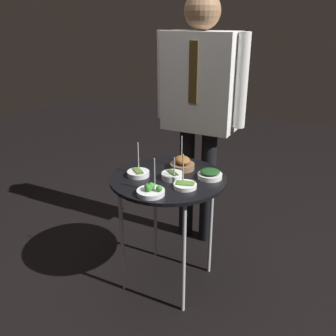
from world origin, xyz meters
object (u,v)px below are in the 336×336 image
bowl_spinach_front_right (210,174)px  bowl_asparagus_far_rim (138,173)px  bowl_roast_back_left (182,164)px  waiter_figure (200,95)px  bowl_asparagus_center (173,175)px  bowl_broccoli_back_right (151,191)px  bowl_asparagus_mid_left (185,185)px  serving_cart (168,186)px

bowl_spinach_front_right → bowl_asparagus_far_rim: bearing=-157.0°
bowl_spinach_front_right → bowl_asparagus_far_rim: size_ratio=0.74×
bowl_roast_back_left → waiter_figure: waiter_figure is taller
bowl_asparagus_center → bowl_broccoli_back_right: bearing=-91.5°
bowl_broccoli_back_right → bowl_asparagus_mid_left: 0.18m
bowl_asparagus_center → bowl_spinach_front_right: bearing=29.5°
bowl_asparagus_center → bowl_spinach_front_right: size_ratio=1.00×
bowl_asparagus_center → serving_cart: bearing=163.2°
bowl_asparagus_mid_left → waiter_figure: 0.71m
bowl_spinach_front_right → bowl_broccoli_back_right: bearing=-119.4°
bowl_broccoli_back_right → waiter_figure: (-0.08, 0.75, 0.32)m
bowl_spinach_front_right → waiter_figure: size_ratio=0.08×
bowl_spinach_front_right → bowl_broccoli_back_right: (-0.18, -0.31, -0.00)m
bowl_asparagus_far_rim → waiter_figure: size_ratio=0.11×
serving_cart → bowl_asparagus_mid_left: bowl_asparagus_mid_left is taller
serving_cart → waiter_figure: size_ratio=0.42×
serving_cart → bowl_spinach_front_right: size_ratio=5.15×
bowl_roast_back_left → bowl_broccoli_back_right: bearing=-89.1°
serving_cart → bowl_broccoli_back_right: bearing=-83.5°
bowl_broccoli_back_right → bowl_asparagus_mid_left: (0.11, 0.15, -0.01)m
bowl_asparagus_center → bowl_asparagus_mid_left: bowl_asparagus_mid_left is taller
bowl_asparagus_far_rim → bowl_asparagus_mid_left: (0.28, -0.02, -0.00)m
bowl_broccoli_back_right → bowl_asparagus_mid_left: bowl_broccoli_back_right is taller
bowl_asparagus_far_rim → bowl_asparagus_center: bearing=16.2°
bowl_spinach_front_right → serving_cart: bearing=-156.7°
bowl_broccoli_back_right → waiter_figure: 0.82m
bowl_broccoli_back_right → waiter_figure: bearing=95.7°
bowl_asparagus_mid_left → waiter_figure: bearing=107.2°
bowl_asparagus_mid_left → serving_cart: bearing=149.6°
bowl_spinach_front_right → bowl_roast_back_left: bowl_roast_back_left is taller
bowl_spinach_front_right → bowl_broccoli_back_right: size_ratio=0.75×
bowl_roast_back_left → waiter_figure: 0.50m
bowl_spinach_front_right → bowl_asparagus_center: bearing=-150.5°
bowl_asparagus_far_rim → bowl_roast_back_left: size_ratio=0.98×
bowl_asparagus_far_rim → bowl_roast_back_left: bearing=49.5°
bowl_roast_back_left → bowl_asparagus_mid_left: bearing=-61.5°
bowl_roast_back_left → bowl_asparagus_far_rim: bearing=-130.5°
serving_cart → bowl_asparagus_center: bearing=-16.8°
bowl_asparagus_mid_left → bowl_spinach_front_right: bearing=68.5°
serving_cart → bowl_asparagus_far_rim: size_ratio=3.81×
bowl_roast_back_left → serving_cart: bearing=-98.5°
bowl_spinach_front_right → waiter_figure: 0.60m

